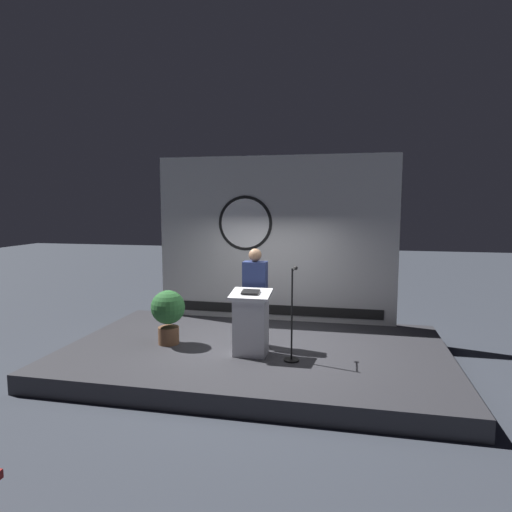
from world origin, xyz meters
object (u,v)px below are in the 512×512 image
Objects in this scene: podium at (251,323)px; microphone_stand at (292,328)px; speaker_person at (255,296)px; potted_plant at (168,312)px.

microphone_stand is at bearing -7.68° from podium.
podium is 0.59m from speaker_person.
podium is at bearing -9.12° from potted_plant.
podium is 0.73× the size of microphone_stand.
potted_plant is (-1.52, 0.24, 0.05)m from podium.
microphone_stand reaches higher than potted_plant.
podium is 1.13× the size of potted_plant.
microphone_stand is 1.54× the size of potted_plant.
microphone_stand reaches higher than podium.
speaker_person reaches higher than potted_plant.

